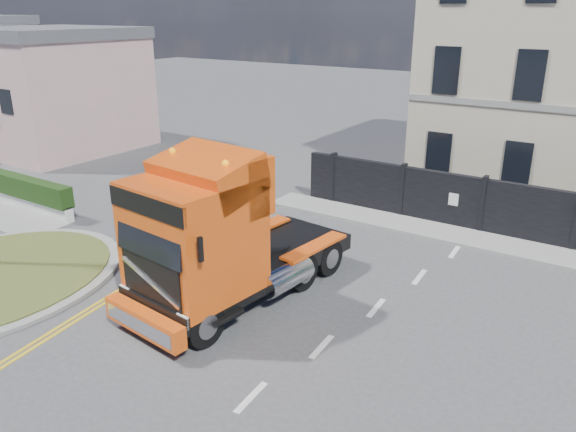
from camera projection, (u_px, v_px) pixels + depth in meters
The scene contains 7 objects.
ground at pixel (235, 306), 15.13m from camera, with size 120.00×120.00×0.00m, color #424244.
hedge_wall at pixel (6, 187), 22.77m from camera, with size 8.00×0.55×1.35m.
seaside_bldg_pink at pixel (54, 95), 31.48m from camera, with size 8.00×8.00×6.00m, color #BE9994.
seaside_bldg_cream at pixel (7, 89), 37.35m from camera, with size 9.00×8.00×5.00m, color white.
hoarding_fence at pixel (561, 220), 18.43m from camera, with size 18.80×0.25×2.00m.
pavement_far at pixel (533, 252), 18.34m from camera, with size 20.00×1.60×0.12m, color gray.
truck at pixel (214, 242), 14.48m from camera, with size 3.34×7.22×4.18m.
Camera 1 is at (8.57, -10.34, 7.52)m, focal length 35.00 mm.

